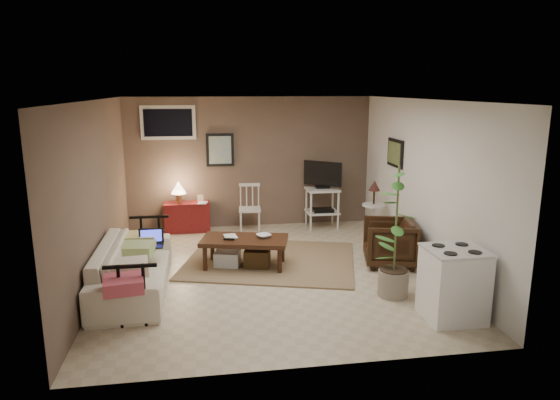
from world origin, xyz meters
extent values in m
plane|color=#C1B293|center=(0.00, 0.00, 0.00)|extent=(5.00, 5.00, 0.00)
cube|color=black|center=(-0.55, 2.48, 1.45)|extent=(0.50, 0.03, 0.60)
cube|color=black|center=(2.23, 1.05, 1.52)|extent=(0.03, 0.60, 0.45)
cube|color=silver|center=(-1.45, 2.48, 1.95)|extent=(0.96, 0.03, 0.60)
cube|color=olive|center=(0.09, 0.46, 0.01)|extent=(2.93, 2.59, 0.02)
cube|color=#3E2110|center=(-0.31, 0.25, 0.41)|extent=(1.34, 0.91, 0.06)
cylinder|color=#3E2110|center=(-0.88, 0.15, 0.19)|extent=(0.07, 0.07, 0.39)
cylinder|color=#3E2110|center=(0.14, -0.10, 0.19)|extent=(0.07, 0.07, 0.39)
cylinder|color=#3E2110|center=(-0.77, 0.61, 0.19)|extent=(0.07, 0.07, 0.39)
cylinder|color=#3E2110|center=(0.26, 0.35, 0.19)|extent=(0.07, 0.07, 0.39)
cube|color=black|center=(-0.54, 0.20, 0.45)|extent=(0.16, 0.09, 0.02)
cube|color=#473219|center=(-0.14, 0.21, 0.14)|extent=(0.42, 0.38, 0.27)
cube|color=silver|center=(-0.56, 0.31, 0.12)|extent=(0.42, 0.38, 0.22)
imported|color=white|center=(-1.80, -0.36, 0.42)|extent=(0.63, 2.14, 0.84)
cube|color=black|center=(-1.59, -0.05, 0.48)|extent=(0.33, 0.23, 0.02)
cube|color=black|center=(-1.59, 0.06, 0.60)|extent=(0.33, 0.02, 0.21)
cube|color=#363FF5|center=(-1.59, 0.06, 0.60)|extent=(0.28, 0.00, 0.16)
cube|color=maroon|center=(-1.18, 2.28, 0.27)|extent=(0.81, 0.36, 0.54)
cylinder|color=#A36D3E|center=(-1.31, 2.24, 0.63)|extent=(0.09, 0.09, 0.18)
cone|color=#FFDEB7|center=(-1.31, 2.24, 0.82)|extent=(0.27, 0.27, 0.21)
cube|color=tan|center=(-0.93, 2.29, 0.60)|extent=(0.11, 0.02, 0.13)
cube|color=silver|center=(-0.06, 2.12, 0.40)|extent=(0.42, 0.42, 0.04)
cylinder|color=silver|center=(-0.23, 1.97, 0.19)|extent=(0.03, 0.03, 0.38)
cylinder|color=silver|center=(0.09, 1.94, 0.19)|extent=(0.03, 0.03, 0.38)
cylinder|color=silver|center=(-0.21, 2.30, 0.19)|extent=(0.03, 0.03, 0.38)
cylinder|color=silver|center=(0.12, 2.27, 0.19)|extent=(0.03, 0.03, 0.38)
cube|color=silver|center=(-0.04, 2.29, 0.82)|extent=(0.39, 0.07, 0.05)
cube|color=silver|center=(1.29, 2.15, 0.72)|extent=(0.58, 0.48, 0.04)
cube|color=silver|center=(1.29, 2.15, 0.30)|extent=(0.58, 0.48, 0.03)
cylinder|color=silver|center=(1.04, 1.95, 0.37)|extent=(0.04, 0.04, 0.74)
cylinder|color=silver|center=(1.55, 1.95, 0.37)|extent=(0.04, 0.04, 0.74)
cylinder|color=silver|center=(1.04, 2.36, 0.37)|extent=(0.04, 0.04, 0.74)
cylinder|color=silver|center=(1.55, 2.36, 0.37)|extent=(0.04, 0.04, 0.74)
cube|color=black|center=(1.29, 2.15, 0.78)|extent=(0.27, 0.15, 0.03)
cube|color=black|center=(1.29, 2.15, 1.02)|extent=(0.62, 0.50, 0.45)
cube|color=#E88B5A|center=(1.29, 2.15, 1.02)|extent=(0.50, 0.40, 0.36)
cube|color=black|center=(1.29, 2.10, 0.32)|extent=(0.37, 0.27, 0.11)
cylinder|color=silver|center=(1.97, 1.26, 0.01)|extent=(0.27, 0.27, 0.03)
cylinder|color=silver|center=(1.97, 1.26, 0.31)|extent=(0.05, 0.05, 0.58)
cylinder|color=silver|center=(1.97, 1.26, 0.61)|extent=(0.39, 0.39, 0.03)
cylinder|color=black|center=(1.97, 1.26, 0.76)|extent=(0.03, 0.03, 0.25)
cone|color=#3E1D19|center=(1.97, 1.26, 0.95)|extent=(0.19, 0.19, 0.17)
imported|color=black|center=(1.80, 0.04, 0.37)|extent=(0.83, 0.86, 0.74)
cylinder|color=gray|center=(1.44, -1.05, 0.17)|extent=(0.38, 0.38, 0.34)
cylinder|color=#4C602D|center=(1.44, -1.05, 1.00)|extent=(0.03, 0.03, 1.31)
cube|color=white|center=(1.86, -1.75, 0.40)|extent=(0.62, 0.57, 0.79)
cube|color=silver|center=(1.86, -1.75, 0.81)|extent=(0.64, 0.59, 0.03)
cylinder|color=black|center=(1.72, -1.89, 0.83)|extent=(0.14, 0.14, 0.01)
cylinder|color=black|center=(2.00, -1.89, 0.83)|extent=(0.14, 0.14, 0.01)
cylinder|color=black|center=(1.72, -1.61, 0.83)|extent=(0.14, 0.14, 0.01)
cylinder|color=black|center=(2.00, -1.61, 0.83)|extent=(0.14, 0.14, 0.01)
imported|color=#3E2110|center=(-0.03, 0.25, 0.54)|extent=(0.21, 0.12, 0.20)
imported|color=#3E2110|center=(-0.60, 0.33, 0.56)|extent=(0.18, 0.04, 0.24)
imported|color=#3E2110|center=(-0.97, 2.16, 0.64)|extent=(0.16, 0.06, 0.21)
camera|label=1|loc=(-0.87, -6.62, 2.56)|focal=32.00mm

